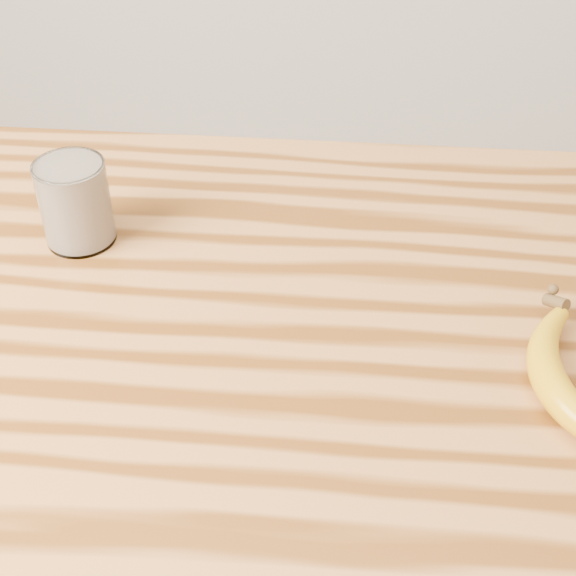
{
  "coord_description": "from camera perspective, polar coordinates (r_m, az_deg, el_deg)",
  "views": [
    {
      "loc": [
        0.05,
        -0.62,
        1.47
      ],
      "look_at": [
        -0.01,
        0.03,
        0.93
      ],
      "focal_mm": 50.0,
      "sensor_mm": 36.0,
      "label": 1
    }
  ],
  "objects": [
    {
      "name": "table",
      "position": [
        0.93,
        0.24,
        -8.84
      ],
      "size": [
        1.2,
        0.8,
        0.9
      ],
      "color": "#A96A32",
      "rests_on": "ground"
    },
    {
      "name": "smoothie_glass",
      "position": [
        0.96,
        -14.9,
        5.91
      ],
      "size": [
        0.08,
        0.08,
        0.1
      ],
      "color": "white",
      "rests_on": "table"
    },
    {
      "name": "banana",
      "position": [
        0.8,
        18.2,
        -6.65
      ],
      "size": [
        0.17,
        0.3,
        0.03
      ],
      "primitive_type": null,
      "rotation": [
        0.0,
        0.0,
        0.24
      ],
      "color": "#C48D0C",
      "rests_on": "table"
    }
  ]
}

